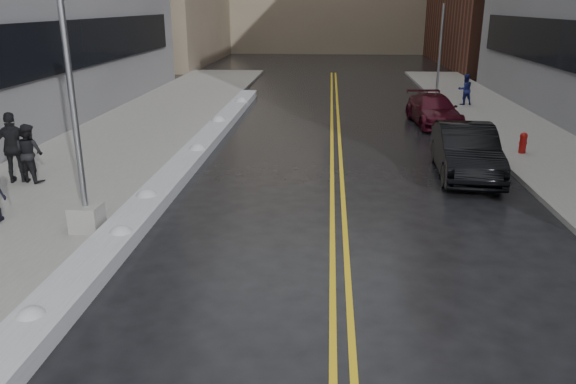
% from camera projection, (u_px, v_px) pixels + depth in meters
% --- Properties ---
extents(ground, '(160.00, 160.00, 0.00)m').
position_uv_depth(ground, '(212.00, 281.00, 10.92)').
color(ground, black).
rests_on(ground, ground).
extents(sidewalk_west, '(5.50, 50.00, 0.15)m').
position_uv_depth(sidewalk_west, '(113.00, 147.00, 20.74)').
color(sidewalk_west, gray).
rests_on(sidewalk_west, ground).
extents(sidewalk_east, '(4.00, 50.00, 0.15)m').
position_uv_depth(sidewalk_east, '(551.00, 155.00, 19.66)').
color(sidewalk_east, gray).
rests_on(sidewalk_east, ground).
extents(lane_line_left, '(0.12, 50.00, 0.01)m').
position_uv_depth(lane_line_left, '(332.00, 153.00, 20.21)').
color(lane_line_left, gold).
rests_on(lane_line_left, ground).
extents(lane_line_right, '(0.12, 50.00, 0.01)m').
position_uv_depth(lane_line_right, '(340.00, 154.00, 20.19)').
color(lane_line_right, gold).
rests_on(lane_line_right, ground).
extents(snow_ridge, '(0.90, 30.00, 0.34)m').
position_uv_depth(snow_ridge, '(187.00, 161.00, 18.60)').
color(snow_ridge, silver).
rests_on(snow_ridge, ground).
extents(lamppost, '(0.65, 0.65, 7.62)m').
position_uv_depth(lamppost, '(76.00, 129.00, 12.23)').
color(lamppost, gray).
rests_on(lamppost, sidewalk_west).
extents(fire_hydrant, '(0.26, 0.26, 0.73)m').
position_uv_depth(fire_hydrant, '(523.00, 142.00, 19.57)').
color(fire_hydrant, maroon).
rests_on(fire_hydrant, sidewalk_east).
extents(traffic_signal, '(0.16, 0.20, 6.00)m').
position_uv_depth(traffic_signal, '(441.00, 36.00, 31.93)').
color(traffic_signal, gray).
rests_on(traffic_signal, sidewalk_east).
extents(pedestrian_b, '(1.02, 0.92, 1.72)m').
position_uv_depth(pedestrian_b, '(29.00, 153.00, 16.28)').
color(pedestrian_b, black).
rests_on(pedestrian_b, sidewalk_west).
extents(pedestrian_d, '(1.30, 0.85, 2.06)m').
position_uv_depth(pedestrian_d, '(14.00, 148.00, 16.19)').
color(pedestrian_d, black).
rests_on(pedestrian_d, sidewalk_west).
extents(pedestrian_east, '(0.89, 0.77, 1.57)m').
position_uv_depth(pedestrian_east, '(465.00, 89.00, 28.88)').
color(pedestrian_east, navy).
rests_on(pedestrian_east, sidewalk_east).
extents(car_black, '(1.98, 4.90, 1.58)m').
position_uv_depth(car_black, '(466.00, 151.00, 17.38)').
color(car_black, black).
rests_on(car_black, ground).
extents(car_maroon, '(2.18, 4.59, 1.29)m').
position_uv_depth(car_maroon, '(434.00, 110.00, 24.85)').
color(car_maroon, '#400A17').
rests_on(car_maroon, ground).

